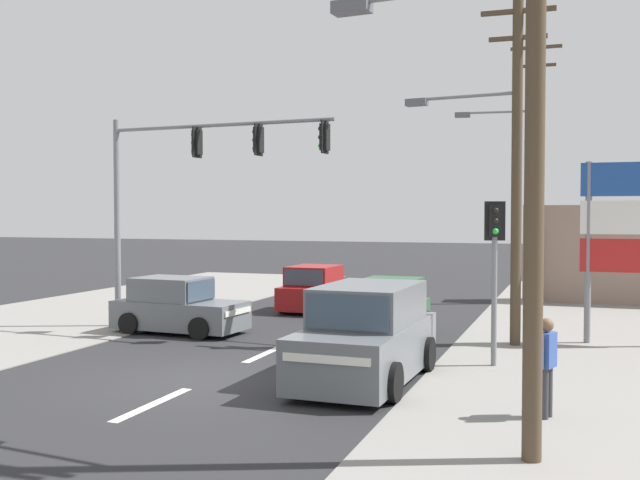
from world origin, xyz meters
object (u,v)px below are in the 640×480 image
(hatchback_kerbside_parked, at_px, (316,290))
(hatchback_oncoming_near, at_px, (178,307))
(shopping_plaza_sign, at_px, (625,226))
(hatchback_crossing_left, at_px, (388,310))
(pedestal_signal_right_kerb, at_px, (495,255))
(pedestrian_at_kerb, at_px, (546,362))
(traffic_signal_mast, at_px, (187,175))
(suv_receding_far, at_px, (367,337))
(utility_pole_foreground_right, at_px, (524,102))
(utility_pole_midground_right, at_px, (511,157))
(utility_pole_background_right, at_px, (531,160))

(hatchback_kerbside_parked, bearing_deg, hatchback_oncoming_near, -109.61)
(shopping_plaza_sign, relative_size, hatchback_crossing_left, 1.26)
(pedestal_signal_right_kerb, bearing_deg, shopping_plaza_sign, 52.92)
(hatchback_crossing_left, height_order, pedestrian_at_kerb, pedestrian_at_kerb)
(traffic_signal_mast, xyz_separation_m, pedestrian_at_kerb, (9.82, -6.03, -3.43))
(pedestal_signal_right_kerb, height_order, hatchback_crossing_left, pedestal_signal_right_kerb)
(suv_receding_far, relative_size, pedestrian_at_kerb, 2.81)
(pedestrian_at_kerb, bearing_deg, shopping_plaza_sign, 78.44)
(hatchback_kerbside_parked, height_order, pedestrian_at_kerb, pedestrian_at_kerb)
(utility_pole_foreground_right, bearing_deg, hatchback_crossing_left, 113.85)
(utility_pole_midground_right, relative_size, suv_receding_far, 1.90)
(utility_pole_background_right, relative_size, hatchback_kerbside_parked, 2.65)
(traffic_signal_mast, height_order, pedestal_signal_right_kerb, traffic_signal_mast)
(hatchback_kerbside_parked, height_order, hatchback_oncoming_near, same)
(utility_pole_foreground_right, relative_size, pedestal_signal_right_kerb, 2.48)
(utility_pole_background_right, bearing_deg, pedestrian_at_kerb, -85.77)
(hatchback_kerbside_parked, relative_size, pedestrian_at_kerb, 2.25)
(utility_pole_background_right, bearing_deg, traffic_signal_mast, -131.34)
(pedestal_signal_right_kerb, bearing_deg, hatchback_oncoming_near, 168.22)
(suv_receding_far, bearing_deg, hatchback_kerbside_parked, 114.54)
(utility_pole_midground_right, distance_m, hatchback_oncoming_near, 9.75)
(utility_pole_midground_right, bearing_deg, utility_pole_foreground_right, -84.26)
(hatchback_crossing_left, xyz_separation_m, hatchback_oncoming_near, (-5.64, -1.30, 0.00))
(hatchback_crossing_left, bearing_deg, hatchback_kerbside_parked, 128.89)
(pedestal_signal_right_kerb, bearing_deg, hatchback_kerbside_parked, 131.48)
(utility_pole_midground_right, height_order, traffic_signal_mast, utility_pole_midground_right)
(hatchback_kerbside_parked, distance_m, hatchback_crossing_left, 5.72)
(utility_pole_background_right, bearing_deg, utility_pole_midground_right, -89.79)
(utility_pole_foreground_right, xyz_separation_m, suv_receding_far, (-3.20, 3.89, -3.88))
(utility_pole_midground_right, height_order, suv_receding_far, utility_pole_midground_right)
(hatchback_crossing_left, bearing_deg, pedestal_signal_right_kerb, -45.15)
(shopping_plaza_sign, distance_m, hatchback_crossing_left, 6.34)
(traffic_signal_mast, bearing_deg, hatchback_kerbside_parked, 70.94)
(pedestal_signal_right_kerb, bearing_deg, utility_pole_midground_right, 88.18)
(hatchback_kerbside_parked, bearing_deg, utility_pole_foreground_right, -60.73)
(traffic_signal_mast, relative_size, suv_receding_far, 1.50)
(utility_pole_midground_right, distance_m, traffic_signal_mast, 8.72)
(pedestal_signal_right_kerb, relative_size, suv_receding_far, 0.78)
(shopping_plaza_sign, xyz_separation_m, pedestrian_at_kerb, (-1.56, -7.61, -2.06))
(utility_pole_midground_right, distance_m, shopping_plaza_sign, 3.33)
(hatchback_crossing_left, relative_size, pedestrian_at_kerb, 2.25)
(hatchback_kerbside_parked, bearing_deg, utility_pole_background_right, 32.81)
(utility_pole_foreground_right, height_order, traffic_signal_mast, utility_pole_foreground_right)
(suv_receding_far, relative_size, hatchback_crossing_left, 1.25)
(utility_pole_midground_right, xyz_separation_m, utility_pole_background_right, (-0.03, 9.16, 0.52))
(traffic_signal_mast, height_order, shopping_plaza_sign, traffic_signal_mast)
(utility_pole_background_right, bearing_deg, hatchback_kerbside_parked, -147.19)
(shopping_plaza_sign, distance_m, pedestrian_at_kerb, 8.03)
(pedestal_signal_right_kerb, bearing_deg, utility_pole_background_right, 89.73)
(hatchback_oncoming_near, xyz_separation_m, pedestrian_at_kerb, (9.98, -5.75, 0.22))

